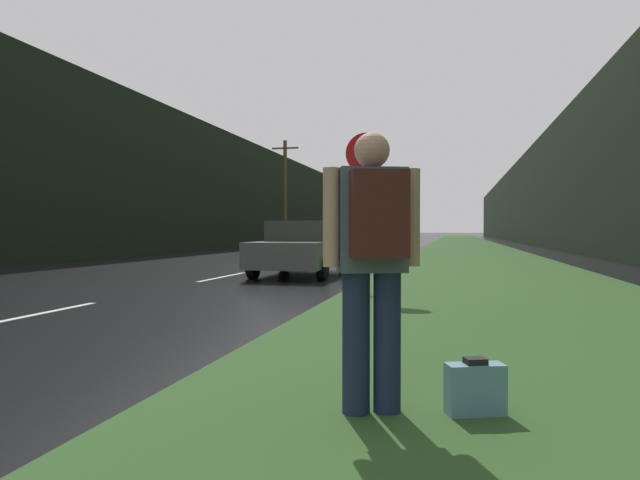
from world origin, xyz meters
TOP-DOWN VIEW (x-y plane):
  - grass_verge at (6.73, 40.00)m, footprint 6.00×240.00m
  - lane_stripe_b at (0.00, 6.32)m, footprint 0.12×3.00m
  - lane_stripe_c at (0.00, 13.32)m, footprint 0.12×3.00m
  - lane_stripe_d at (0.00, 20.32)m, footprint 0.12×3.00m
  - lane_stripe_e at (0.00, 27.32)m, footprint 0.12×3.00m
  - lane_stripe_f at (0.00, 34.32)m, footprint 0.12×3.00m
  - treeline_far_side at (-9.73, 50.00)m, footprint 2.00×140.00m
  - treeline_near_side at (12.73, 50.00)m, footprint 2.00×140.00m
  - utility_pole_far at (-5.01, 35.56)m, footprint 1.80×0.24m
  - stop_sign at (4.25, 9.98)m, footprint 0.76×0.07m
  - hitchhiker_with_backpack at (5.34, 3.14)m, footprint 0.61×0.53m
  - suitcase at (5.98, 3.28)m, footprint 0.40×0.27m
  - car_passing_near at (1.87, 14.27)m, footprint 1.98×4.28m
  - car_passing_far at (1.87, 32.08)m, footprint 1.94×4.27m
  - delivery_truck at (-1.87, 77.75)m, footprint 2.42×8.02m

SIDE VIEW (x-z plane):
  - lane_stripe_b at x=0.00m, z-range 0.00..0.01m
  - lane_stripe_c at x=0.00m, z-range 0.00..0.01m
  - lane_stripe_d at x=0.00m, z-range 0.00..0.01m
  - lane_stripe_e at x=0.00m, z-range 0.00..0.01m
  - lane_stripe_f at x=0.00m, z-range 0.00..0.01m
  - grass_verge at x=6.73m, z-range 0.00..0.02m
  - suitcase at x=5.98m, z-range -0.01..0.37m
  - car_passing_near at x=1.87m, z-range -0.01..1.45m
  - car_passing_far at x=1.87m, z-range 0.01..1.53m
  - hitchhiker_with_backpack at x=5.34m, z-range 0.13..1.98m
  - stop_sign at x=4.25m, z-range 0.39..3.41m
  - delivery_truck at x=-1.87m, z-range 0.08..3.80m
  - utility_pole_far at x=-5.01m, z-range 0.13..7.26m
  - treeline_far_side at x=-9.73m, z-range 0.00..7.76m
  - treeline_near_side at x=12.73m, z-range 0.00..7.88m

